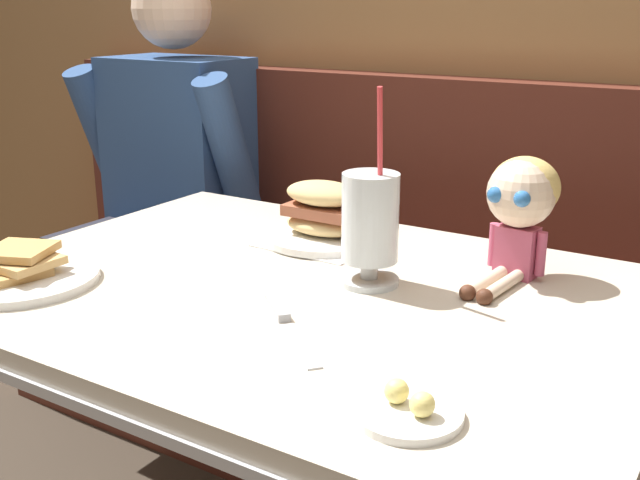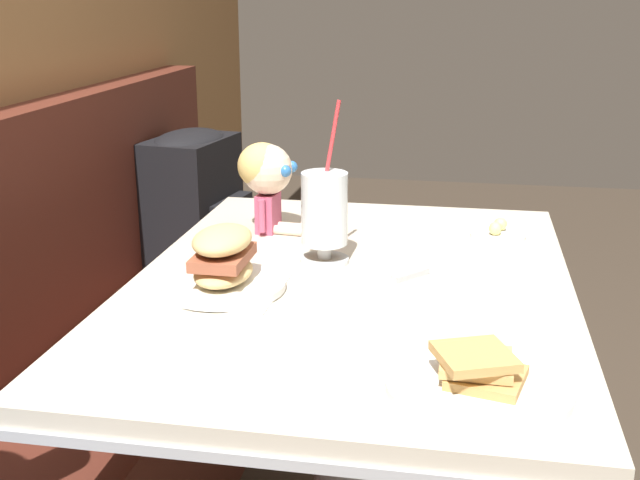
# 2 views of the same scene
# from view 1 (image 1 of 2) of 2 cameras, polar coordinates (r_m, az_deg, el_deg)

# --- Properties ---
(booth_bench) EXTENTS (2.60, 0.48, 1.00)m
(booth_bench) POSITION_cam_1_polar(r_m,az_deg,el_deg) (1.89, 9.47, -9.41)
(booth_bench) COLOR #512319
(booth_bench) RESTS_ON ground
(diner_table) EXTENTS (1.11, 0.81, 0.74)m
(diner_table) POSITION_cam_1_polar(r_m,az_deg,el_deg) (1.29, -1.28, -11.64)
(diner_table) COLOR beige
(diner_table) RESTS_ON ground
(toast_plate) EXTENTS (0.25, 0.25, 0.06)m
(toast_plate) POSITION_cam_1_polar(r_m,az_deg,el_deg) (1.31, -21.62, -2.35)
(toast_plate) COLOR white
(toast_plate) RESTS_ON diner_table
(milkshake_glass) EXTENTS (0.10, 0.10, 0.32)m
(milkshake_glass) POSITION_cam_1_polar(r_m,az_deg,el_deg) (1.19, 3.78, 1.22)
(milkshake_glass) COLOR silver
(milkshake_glass) RESTS_ON diner_table
(sandwich_plate) EXTENTS (0.22, 0.22, 0.12)m
(sandwich_plate) POSITION_cam_1_polar(r_m,az_deg,el_deg) (1.41, 0.27, 1.65)
(sandwich_plate) COLOR white
(sandwich_plate) RESTS_ON diner_table
(butter_saucer) EXTENTS (0.12, 0.12, 0.04)m
(butter_saucer) POSITION_cam_1_polar(r_m,az_deg,el_deg) (0.85, 6.65, -12.55)
(butter_saucer) COLOR white
(butter_saucer) RESTS_ON diner_table
(butter_knife) EXTENTS (0.19, 0.17, 0.01)m
(butter_knife) POSITION_cam_1_polar(r_m,az_deg,el_deg) (1.08, -2.78, -5.81)
(butter_knife) COLOR silver
(butter_knife) RESTS_ON diner_table
(seated_doll) EXTENTS (0.12, 0.22, 0.20)m
(seated_doll) POSITION_cam_1_polar(r_m,az_deg,el_deg) (1.25, 14.84, 2.91)
(seated_doll) COLOR #B74C6B
(seated_doll) RESTS_ON diner_table
(diner_patron) EXTENTS (0.55, 0.48, 0.81)m
(diner_patron) POSITION_cam_1_polar(r_m,az_deg,el_deg) (2.14, -11.16, 5.56)
(diner_patron) COLOR #2D4C7F
(diner_patron) RESTS_ON booth_bench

